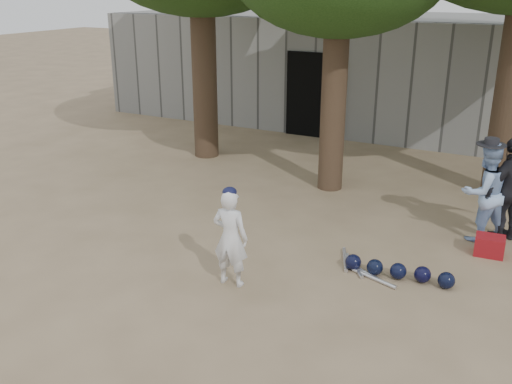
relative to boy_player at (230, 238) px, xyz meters
The scene contains 8 objects.
ground 1.04m from the boy_player, behind, with size 70.00×70.00×0.00m, color #937C5E.
boy_player is the anchor object (origin of this frame).
spectator_blue 4.16m from the boy_player, 47.77° to the left, with size 0.77×0.60×1.59m, color #94B5E6.
spectator_dark 4.53m from the boy_player, 45.85° to the left, with size 0.98×0.41×1.68m, color black.
red_bag 3.99m from the boy_player, 40.23° to the left, with size 0.42×0.32×0.30m, color maroon.
back_building 10.47m from the boy_player, 94.27° to the left, with size 16.00×5.24×3.00m.
helmet_row 2.39m from the boy_player, 30.89° to the left, with size 1.51×0.32×0.23m.
bat_pile 1.96m from the boy_player, 39.03° to the left, with size 1.05×0.85×0.06m.
Camera 1 is at (4.25, -6.03, 3.87)m, focal length 40.00 mm.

